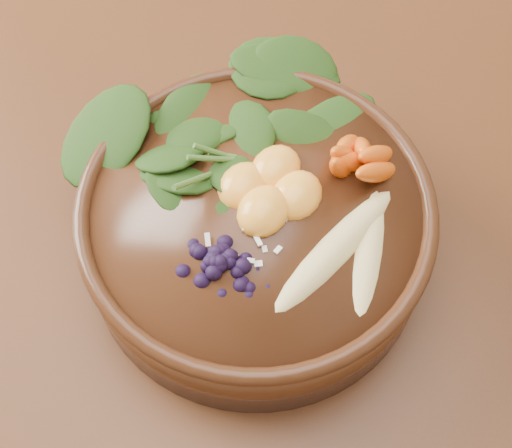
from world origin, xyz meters
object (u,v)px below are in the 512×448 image
(carrot_cluster, at_px, (365,135))
(mandarin_cluster, at_px, (270,180))
(banana_halves, at_px, (354,242))
(blueberry_pile, at_px, (218,254))
(dining_table, at_px, (146,80))
(stoneware_bowl, at_px, (256,230))
(kale_heap, at_px, (246,114))

(carrot_cluster, relative_size, mandarin_cluster, 0.87)
(carrot_cluster, bearing_deg, banana_halves, -66.94)
(blueberry_pile, bearing_deg, dining_table, 140.94)
(stoneware_bowl, relative_size, mandarin_cluster, 3.15)
(dining_table, xyz_separation_m, mandarin_cluster, (0.27, -0.14, 0.19))
(banana_halves, xyz_separation_m, blueberry_pile, (-0.08, -0.07, 0.01))
(dining_table, distance_m, mandarin_cluster, 0.36)
(mandarin_cluster, height_order, blueberry_pile, blueberry_pile)
(carrot_cluster, height_order, mandarin_cluster, carrot_cluster)
(dining_table, distance_m, blueberry_pile, 0.40)
(banana_halves, bearing_deg, blueberry_pile, -141.51)
(banana_halves, xyz_separation_m, mandarin_cluster, (-0.08, 0.01, 0.00))
(blueberry_pile, bearing_deg, stoneware_bowl, 95.69)
(dining_table, distance_m, stoneware_bowl, 0.34)
(carrot_cluster, bearing_deg, mandarin_cluster, -129.81)
(carrot_cluster, distance_m, mandarin_cluster, 0.08)
(blueberry_pile, bearing_deg, kale_heap, 114.63)
(dining_table, relative_size, carrot_cluster, 19.76)
(mandarin_cluster, xyz_separation_m, blueberry_pile, (0.00, -0.08, 0.00))
(mandarin_cluster, bearing_deg, blueberry_pile, -86.44)
(dining_table, distance_m, kale_heap, 0.31)
(stoneware_bowl, bearing_deg, blueberry_pile, -84.31)
(banana_halves, bearing_deg, dining_table, 153.74)
(kale_heap, bearing_deg, carrot_cluster, 13.34)
(banana_halves, distance_m, mandarin_cluster, 0.08)
(dining_table, xyz_separation_m, banana_halves, (0.35, -0.15, 0.19))
(kale_heap, distance_m, carrot_cluster, 0.10)
(stoneware_bowl, bearing_deg, banana_halves, 5.57)
(dining_table, xyz_separation_m, kale_heap, (0.22, -0.10, 0.19))
(carrot_cluster, distance_m, blueberry_pile, 0.15)
(dining_table, bearing_deg, carrot_cluster, -14.00)
(stoneware_bowl, distance_m, banana_halves, 0.10)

